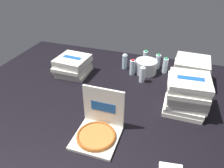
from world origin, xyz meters
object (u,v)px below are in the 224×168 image
water_bottle_3 (124,62)px  water_bottle_5 (142,75)px  pizza_stack_right_mid (187,94)px  pizza_stack_center_far (191,71)px  water_bottle_1 (165,66)px  open_pizza_box (98,128)px  water_bottle_2 (158,62)px  water_bottle_0 (145,58)px  pizza_stack_right_far (73,66)px  ice_bucket (146,67)px  water_bottle_4 (132,67)px

water_bottle_3 → water_bottle_5: bearing=-41.6°
pizza_stack_right_mid → water_bottle_5: size_ratio=2.01×
pizza_stack_center_far → water_bottle_1: (-0.30, 0.16, -0.06)m
open_pizza_box → water_bottle_2: bearing=77.3°
water_bottle_0 → water_bottle_5: bearing=-83.7°
pizza_stack_right_mid → pizza_stack_right_far: bearing=168.1°
ice_bucket → water_bottle_4: 0.18m
pizza_stack_right_far → water_bottle_3: size_ratio=1.97×
pizza_stack_right_mid → water_bottle_5: bearing=143.7°
pizza_stack_right_mid → water_bottle_2: pizza_stack_right_mid is taller
pizza_stack_right_far → water_bottle_2: size_ratio=1.97×
pizza_stack_right_mid → water_bottle_1: 0.73m
water_bottle_3 → water_bottle_5: same height
water_bottle_0 → pizza_stack_right_mid: bearing=-56.2°
water_bottle_4 → water_bottle_5: bearing=-41.6°
open_pizza_box → water_bottle_0: size_ratio=1.90×
ice_bucket → water_bottle_3: 0.29m
water_bottle_3 → water_bottle_4: (0.14, -0.12, 0.00)m
water_bottle_1 → water_bottle_3: 0.52m
ice_bucket → pizza_stack_right_mid: bearing=-50.4°
pizza_stack_right_mid → ice_bucket: pizza_stack_right_mid is taller
pizza_stack_right_far → water_bottle_0: 0.97m
water_bottle_2 → water_bottle_3: 0.44m
water_bottle_4 → water_bottle_5: 0.20m
water_bottle_3 → pizza_stack_right_mid: bearing=-38.3°
pizza_stack_center_far → water_bottle_3: bearing=172.7°
pizza_stack_right_far → water_bottle_4: size_ratio=1.97×
open_pizza_box → pizza_stack_right_far: (-0.68, 0.88, 0.03)m
pizza_stack_right_mid → open_pizza_box: bearing=-138.7°
open_pizza_box → water_bottle_3: (-0.11, 1.21, 0.02)m
water_bottle_5 → open_pizza_box: bearing=-100.5°
water_bottle_2 → water_bottle_1: bearing=-38.5°
water_bottle_2 → water_bottle_3: size_ratio=1.00×
ice_bucket → water_bottle_0: (-0.05, 0.22, 0.01)m
open_pizza_box → water_bottle_3: open_pizza_box is taller
ice_bucket → water_bottle_1: 0.24m
pizza_stack_right_far → water_bottle_2: 1.09m
pizza_stack_right_mid → water_bottle_0: size_ratio=2.01×
water_bottle_1 → water_bottle_0: bearing=153.6°
water_bottle_4 → water_bottle_1: bearing=24.9°
water_bottle_2 → water_bottle_5: bearing=-107.8°
pizza_stack_right_far → water_bottle_0: size_ratio=1.97×
pizza_stack_right_mid → water_bottle_1: bearing=111.4°
open_pizza_box → ice_bucket: size_ratio=1.43×
open_pizza_box → pizza_stack_right_far: size_ratio=0.97×
pizza_stack_right_mid → water_bottle_0: (-0.55, 0.81, -0.08)m
water_bottle_0 → water_bottle_4: (-0.10, -0.32, 0.00)m
pizza_stack_right_mid → water_bottle_2: size_ratio=2.01×
open_pizza_box → water_bottle_4: size_ratio=1.90×
pizza_stack_right_mid → water_bottle_3: pizza_stack_right_mid is taller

